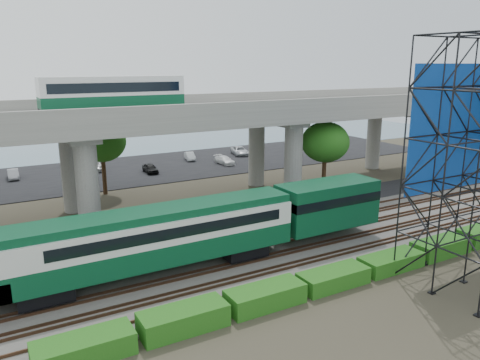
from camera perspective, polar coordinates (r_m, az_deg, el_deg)
ground at (r=32.82m, az=4.96°, el=-10.17°), size 140.00×140.00×0.00m
ballast_bed at (r=34.31m, az=3.05°, el=-8.85°), size 90.00×12.00×0.20m
service_road at (r=41.26m, az=-3.34°, el=-4.95°), size 90.00×5.00×0.08m
parking_lot at (r=62.48m, az=-12.95°, el=1.24°), size 90.00×18.00×0.08m
harbor_water at (r=83.46m, az=-17.38°, el=4.07°), size 140.00×40.00×0.03m
rail_tracks at (r=34.24m, az=3.05°, el=-8.58°), size 90.00×9.52×0.16m
commuter_train at (r=30.59m, az=-6.84°, el=-6.23°), size 29.30×3.06×4.30m
overpass at (r=44.17m, az=-7.25°, el=7.11°), size 80.00×12.00×12.40m
hedge_strip at (r=30.09m, az=11.33°, el=-11.56°), size 34.60×1.80×1.20m
trees at (r=43.32m, az=-12.35°, el=3.23°), size 40.94×16.94×7.69m
suv at (r=38.47m, az=-8.88°, el=-5.31°), size 5.75×4.11×1.45m
parked_cars at (r=62.26m, az=-12.47°, el=1.82°), size 37.60×9.52×1.26m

